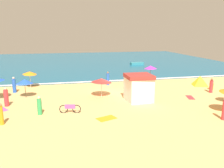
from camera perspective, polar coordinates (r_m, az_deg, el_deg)
The scene contains 22 objects.
ground_plane at distance 25.90m, azimuth -0.11°, elevation -2.35°, with size 60.00×60.00×0.00m, color #E5B26B.
ocean_water at distance 53.12m, azimuth -6.60°, elevation 5.44°, with size 60.00×44.00×0.10m, color #196084.
wave_breaker_foam at distance 31.89m, azimuth -2.53°, elevation 0.72°, with size 57.00×0.70×0.01m, color white.
lifeguard_cabana at distance 23.04m, azimuth 6.52°, elevation -0.87°, with size 2.53×2.49×2.67m.
beach_umbrella_0 at distance 32.04m, azimuth 9.40°, elevation 4.07°, with size 2.24×2.23×2.23m.
beach_umbrella_1 at distance 25.76m, azimuth -20.56°, elevation 0.57°, with size 1.84×1.87×1.98m.
beach_umbrella_3 at distance 24.44m, azimuth -2.59°, elevation 0.89°, with size 2.45×2.44×1.99m.
beach_umbrella_6 at distance 29.84m, azimuth -19.47°, elevation 2.56°, with size 2.25×2.26×2.10m.
beach_tent at distance 31.61m, azimuth 20.70°, elevation 0.77°, with size 2.33×2.33×1.27m.
parked_bicycle at distance 20.14m, azimuth -10.20°, elevation -5.90°, with size 1.80×0.38×0.76m.
beachgoer_1 at distance 23.52m, azimuth -24.43°, elevation -3.04°, with size 0.52×0.52×1.77m.
beachgoer_2 at distance 28.36m, azimuth -22.78°, elevation -0.31°, with size 0.55×0.55×1.79m.
beachgoer_3 at distance 20.14m, azimuth 25.74°, elevation -5.49°, with size 0.39×0.39×1.84m.
beachgoer_4 at distance 28.41m, azimuth 23.07°, elevation -0.46°, with size 0.48×0.48×1.63m.
beachgoer_5 at distance 29.86m, azimuth -1.01°, elevation 1.27°, with size 0.47×0.47×1.72m.
beachgoer_6 at distance 20.22m, azimuth -17.30°, elevation -5.18°, with size 0.47×0.47×1.58m.
beachgoer_7 at distance 30.13m, azimuth 23.09°, elevation -0.43°, with size 0.52×0.52×0.95m.
beachgoer_8 at distance 19.10m, azimuth -25.47°, elevation -6.74°, with size 0.42×0.42×1.65m.
beach_towel_0 at distance 25.74m, azimuth 18.54°, elevation -3.12°, with size 1.07×1.74×0.01m.
beach_towel_1 at distance 18.72m, azimuth -1.35°, elevation -8.38°, with size 1.77×1.44×0.01m.
beach_towel_2 at distance 23.10m, azimuth -25.47°, elevation -5.51°, with size 1.51×1.80×0.01m.
small_boat_0 at distance 47.99m, azimuth 6.11°, elevation 5.01°, with size 2.70×1.20×0.46m.
Camera 1 is at (-5.33, -24.42, 6.77)m, focal length 37.44 mm.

